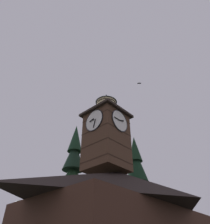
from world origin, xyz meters
TOP-DOWN VIEW (x-y plane):
  - building_main at (1.36, -2.84)m, footprint 16.33×10.00m
  - clock_tower at (2.19, -3.66)m, footprint 4.35×4.35m
  - pine_tree_behind at (1.28, -9.88)m, footprint 5.73×5.73m
  - pine_tree_aside at (-7.07, -6.52)m, footprint 6.23×6.23m
  - moon at (-10.23, -44.20)m, footprint 1.80×1.80m
  - flying_bird_high at (-2.10, -7.63)m, footprint 0.68×0.55m
  - flying_bird_low at (-0.50, -0.58)m, footprint 0.41×0.47m

SIDE VIEW (x-z plane):
  - building_main at x=1.36m, z-range 0.10..8.83m
  - pine_tree_behind at x=1.28m, z-range -2.07..14.70m
  - pine_tree_aside at x=-7.07m, z-range -1.69..15.40m
  - clock_tower at x=2.19m, z-range 8.00..17.44m
  - moon at x=-10.23m, z-range 12.47..14.27m
  - flying_bird_low at x=-0.50m, z-range 19.82..19.93m
  - flying_bird_high at x=-2.10m, z-range 21.42..21.56m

